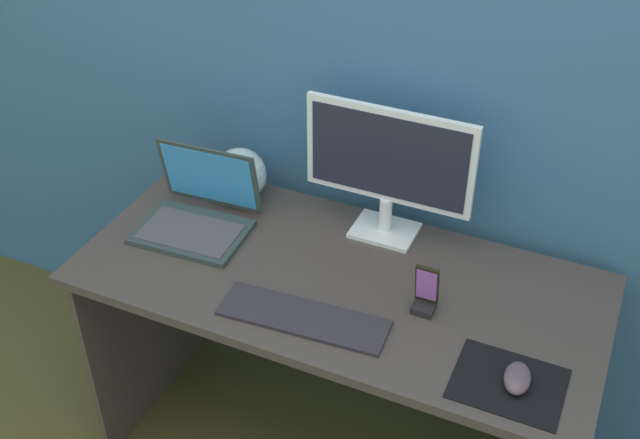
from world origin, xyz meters
name	(u,v)px	position (x,y,z in m)	size (l,w,h in m)	color
wall_back	(397,48)	(0.00, 0.38, 1.25)	(6.00, 0.04, 2.50)	#34618C
desk	(337,320)	(0.00, 0.00, 0.59)	(1.40, 0.64, 0.75)	#423A36
monitor	(388,166)	(0.04, 0.24, 0.98)	(0.48, 0.14, 0.39)	white
laptop	(198,213)	(-0.46, 0.04, 0.80)	(0.32, 0.28, 0.22)	#303E3C
fishbowl	(240,175)	(-0.42, 0.23, 0.83)	(0.16, 0.16, 0.16)	silver
keyboard_external	(303,317)	(-0.01, -0.19, 0.76)	(0.43, 0.13, 0.01)	#2B272F
mousepad	(508,383)	(0.50, -0.19, 0.75)	(0.25, 0.20, 0.00)	black
mouse	(517,378)	(0.52, -0.18, 0.77)	(0.06, 0.10, 0.04)	#54434C
phone_in_dock	(425,295)	(0.25, -0.03, 0.80)	(0.06, 0.05, 0.14)	black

